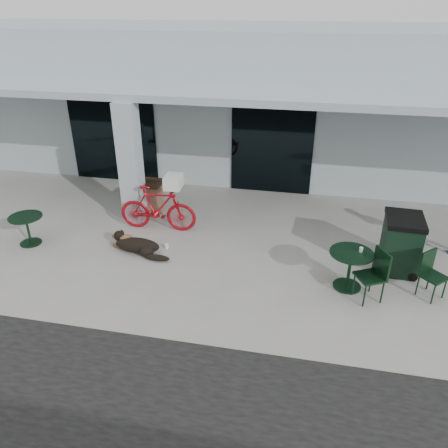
% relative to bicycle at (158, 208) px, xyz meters
% --- Properties ---
extents(ground, '(80.00, 80.00, 0.00)m').
position_rel_bicycle_xyz_m(ground, '(0.71, -1.90, -0.59)').
color(ground, '#A6A59D').
rests_on(ground, ground).
extents(building, '(22.00, 7.00, 4.50)m').
position_rel_bicycle_xyz_m(building, '(0.71, 6.60, 1.66)').
color(building, '#A6B6BC').
rests_on(building, ground).
extents(storefront_glass_left, '(2.80, 0.06, 2.70)m').
position_rel_bicycle_xyz_m(storefront_glass_left, '(-2.49, 3.08, 0.76)').
color(storefront_glass_left, black).
rests_on(storefront_glass_left, ground).
extents(storefront_glass_right, '(2.40, 0.06, 2.70)m').
position_rel_bicycle_xyz_m(storefront_glass_right, '(2.51, 3.08, 0.76)').
color(storefront_glass_right, black).
rests_on(storefront_glass_right, ground).
extents(column, '(0.50, 0.50, 3.12)m').
position_rel_bicycle_xyz_m(column, '(-0.79, 0.40, 0.97)').
color(column, '#A6B6BC').
rests_on(column, ground).
extents(overhang, '(22.00, 2.80, 0.18)m').
position_rel_bicycle_xyz_m(overhang, '(0.71, 1.70, 2.62)').
color(overhang, '#A6B6BC').
rests_on(overhang, column).
extents(bicycle, '(1.99, 0.64, 1.18)m').
position_rel_bicycle_xyz_m(bicycle, '(0.00, 0.00, 0.00)').
color(bicycle, '#AF0E1A').
rests_on(bicycle, ground).
extents(laundry_basket, '(0.41, 0.55, 0.31)m').
position_rel_bicycle_xyz_m(laundry_basket, '(0.45, 0.02, 0.75)').
color(laundry_basket, white).
rests_on(laundry_basket, bicycle).
extents(dog, '(1.30, 0.78, 0.41)m').
position_rel_bicycle_xyz_m(dog, '(-0.10, -1.20, -0.38)').
color(dog, black).
rests_on(dog, ground).
extents(cup_near_dog, '(0.10, 0.10, 0.11)m').
position_rel_bicycle_xyz_m(cup_near_dog, '(0.49, -0.90, -0.53)').
color(cup_near_dog, white).
rests_on(cup_near_dog, ground).
extents(cafe_table_near, '(0.85, 0.85, 0.73)m').
position_rel_bicycle_xyz_m(cafe_table_near, '(-2.80, -1.33, -0.23)').
color(cafe_table_near, black).
rests_on(cafe_table_near, ground).
extents(cafe_table_far, '(1.08, 1.08, 0.82)m').
position_rel_bicycle_xyz_m(cafe_table_far, '(4.63, -1.64, -0.18)').
color(cafe_table_far, black).
rests_on(cafe_table_far, ground).
extents(cafe_chair_far_a, '(0.64, 0.64, 0.96)m').
position_rel_bicycle_xyz_m(cafe_chair_far_a, '(6.21, -1.65, -0.11)').
color(cafe_chair_far_a, black).
rests_on(cafe_chair_far_a, ground).
extents(cafe_chair_far_b, '(0.69, 0.67, 1.06)m').
position_rel_bicycle_xyz_m(cafe_chair_far_b, '(4.98, -1.98, -0.06)').
color(cafe_chair_far_b, black).
rests_on(cafe_chair_far_b, ground).
extents(cup_on_table, '(0.09, 0.09, 0.10)m').
position_rel_bicycle_xyz_m(cup_on_table, '(4.80, -1.58, 0.28)').
color(cup_on_table, white).
rests_on(cup_on_table, cafe_table_far).
extents(trash_receptacle, '(0.56, 0.56, 0.94)m').
position_rel_bicycle_xyz_m(trash_receptacle, '(-0.49, 0.90, -0.12)').
color(trash_receptacle, brown).
rests_on(trash_receptacle, ground).
extents(wheeled_bin, '(0.81, 1.01, 1.24)m').
position_rel_bicycle_xyz_m(wheeled_bin, '(5.71, -0.70, 0.03)').
color(wheeled_bin, black).
rests_on(wheeled_bin, ground).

